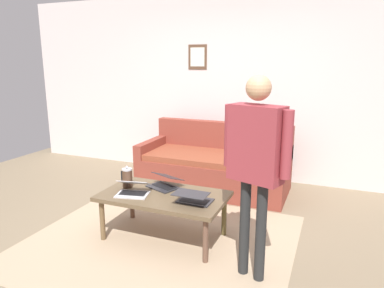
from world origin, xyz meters
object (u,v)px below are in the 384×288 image
(laptop_center, at_px, (165,183))
(french_press, at_px, (127,178))
(couch, at_px, (215,167))
(person_standing, at_px, (256,153))
(laptop_right, at_px, (194,198))
(coffee_table, at_px, (164,198))
(laptop_left, at_px, (133,190))

(laptop_center, distance_m, french_press, 0.39)
(couch, distance_m, person_standing, 2.22)
(laptop_center, bearing_deg, laptop_right, 147.88)
(coffee_table, relative_size, french_press, 5.38)
(coffee_table, xyz_separation_m, laptop_left, (0.27, 0.11, 0.09))
(coffee_table, relative_size, laptop_center, 3.17)
(couch, xyz_separation_m, laptop_right, (-0.35, 1.63, 0.20))
(laptop_center, bearing_deg, french_press, 22.05)
(laptop_left, relative_size, laptop_right, 1.12)
(couch, height_order, coffee_table, couch)
(laptop_left, distance_m, french_press, 0.23)
(laptop_center, relative_size, person_standing, 0.24)
(laptop_center, relative_size, french_press, 1.69)
(person_standing, bearing_deg, laptop_right, -21.12)
(coffee_table, bearing_deg, french_press, -5.20)
(coffee_table, xyz_separation_m, laptop_center, (0.08, -0.18, 0.09))
(couch, height_order, laptop_left, couch)
(laptop_right, relative_size, person_standing, 0.19)
(laptop_left, xyz_separation_m, laptop_right, (-0.63, -0.02, 0.00))
(coffee_table, distance_m, french_press, 0.46)
(laptop_center, relative_size, laptop_right, 1.21)
(laptop_right, bearing_deg, french_press, -9.24)
(laptop_right, bearing_deg, coffee_table, -14.10)
(coffee_table, distance_m, person_standing, 1.19)
(coffee_table, xyz_separation_m, laptop_right, (-0.35, 0.09, 0.09))
(french_press, relative_size, person_standing, 0.14)
(couch, xyz_separation_m, laptop_left, (0.28, 1.66, 0.20))
(couch, bearing_deg, laptop_right, 101.96)
(french_press, bearing_deg, laptop_right, 170.76)
(french_press, bearing_deg, coffee_table, 174.80)
(laptop_right, xyz_separation_m, person_standing, (-0.60, 0.23, 0.54))
(laptop_right, height_order, person_standing, person_standing)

